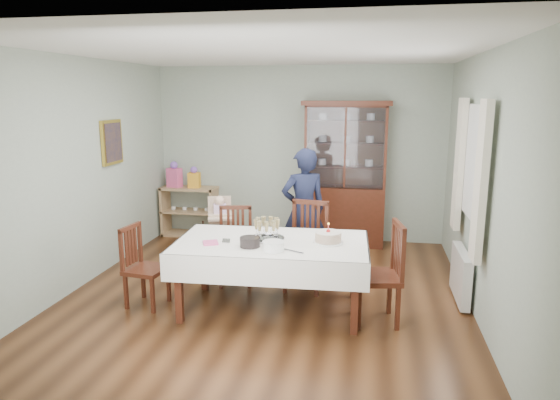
% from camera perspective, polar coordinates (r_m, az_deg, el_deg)
% --- Properties ---
extents(floor, '(5.00, 5.00, 0.00)m').
position_cam_1_polar(floor, '(5.81, -1.67, -10.96)').
color(floor, '#593319').
rests_on(floor, ground).
extents(room_shell, '(5.00, 5.00, 5.00)m').
position_cam_1_polar(room_shell, '(5.90, -0.68, 6.54)').
color(room_shell, '#9EAA99').
rests_on(room_shell, floor).
extents(dining_table, '(2.05, 1.24, 0.76)m').
position_cam_1_polar(dining_table, '(5.35, -0.96, -8.58)').
color(dining_table, '#491D12').
rests_on(dining_table, floor).
extents(china_cabinet, '(1.30, 0.48, 2.18)m').
position_cam_1_polar(china_cabinet, '(7.58, 7.45, 3.22)').
color(china_cabinet, '#491D12').
rests_on(china_cabinet, floor).
extents(sideboard, '(0.90, 0.38, 0.80)m').
position_cam_1_polar(sideboard, '(8.26, -10.27, -1.27)').
color(sideboard, tan).
rests_on(sideboard, floor).
extents(picture_frame, '(0.04, 0.48, 0.58)m').
position_cam_1_polar(picture_frame, '(6.93, -18.67, 6.27)').
color(picture_frame, gold).
rests_on(picture_frame, room_shell).
extents(window, '(0.04, 1.02, 1.22)m').
position_cam_1_polar(window, '(5.68, 21.45, 3.93)').
color(window, white).
rests_on(window, room_shell).
extents(curtain_left, '(0.07, 0.30, 1.55)m').
position_cam_1_polar(curtain_left, '(5.08, 21.97, 1.89)').
color(curtain_left, silver).
rests_on(curtain_left, room_shell).
extents(curtain_right, '(0.07, 0.30, 1.55)m').
position_cam_1_polar(curtain_right, '(6.28, 19.81, 3.83)').
color(curtain_right, silver).
rests_on(curtain_right, room_shell).
extents(radiator, '(0.10, 0.80, 0.55)m').
position_cam_1_polar(radiator, '(5.95, 19.95, -8.03)').
color(radiator, white).
rests_on(radiator, floor).
extents(chair_far_left, '(0.50, 0.50, 0.92)m').
position_cam_1_polar(chair_far_left, '(6.15, -5.09, -6.94)').
color(chair_far_left, '#491D12').
rests_on(chair_far_left, floor).
extents(chair_far_right, '(0.52, 0.52, 1.03)m').
position_cam_1_polar(chair_far_right, '(5.94, 2.96, -7.27)').
color(chair_far_right, '#491D12').
rests_on(chair_far_right, floor).
extents(chair_end_left, '(0.45, 0.45, 0.89)m').
position_cam_1_polar(chair_end_left, '(5.69, -15.07, -9.04)').
color(chair_end_left, '#491D12').
rests_on(chair_end_left, floor).
extents(chair_end_right, '(0.54, 0.54, 1.03)m').
position_cam_1_polar(chair_end_right, '(5.20, 11.03, -10.39)').
color(chair_end_right, '#491D12').
rests_on(chair_end_right, floor).
extents(woman, '(0.69, 0.59, 1.60)m').
position_cam_1_polar(woman, '(6.44, 2.70, -1.16)').
color(woman, black).
rests_on(woman, floor).
extents(high_chair, '(0.54, 0.54, 0.95)m').
position_cam_1_polar(high_chair, '(6.79, -6.80, -4.30)').
color(high_chair, black).
rests_on(high_chair, floor).
extents(champagne_tray, '(0.37, 0.37, 0.23)m').
position_cam_1_polar(champagne_tray, '(5.27, -1.50, -3.76)').
color(champagne_tray, silver).
rests_on(champagne_tray, dining_table).
extents(birthday_cake, '(0.31, 0.31, 0.21)m').
position_cam_1_polar(birthday_cake, '(5.18, 5.53, -4.29)').
color(birthday_cake, white).
rests_on(birthday_cake, dining_table).
extents(plate_stack_dark, '(0.22, 0.22, 0.10)m').
position_cam_1_polar(plate_stack_dark, '(5.04, -3.46, -4.81)').
color(plate_stack_dark, black).
rests_on(plate_stack_dark, dining_table).
extents(plate_stack_white, '(0.27, 0.27, 0.09)m').
position_cam_1_polar(plate_stack_white, '(4.91, -0.76, -5.28)').
color(plate_stack_white, white).
rests_on(plate_stack_white, dining_table).
extents(napkin_stack, '(0.20, 0.20, 0.02)m').
position_cam_1_polar(napkin_stack, '(5.19, -7.94, -4.86)').
color(napkin_stack, '#E5548E').
rests_on(napkin_stack, dining_table).
extents(cutlery, '(0.14, 0.17, 0.01)m').
position_cam_1_polar(cutlery, '(5.27, -6.53, -4.62)').
color(cutlery, silver).
rests_on(cutlery, dining_table).
extents(cake_knife, '(0.27, 0.16, 0.01)m').
position_cam_1_polar(cake_knife, '(4.90, 1.29, -5.81)').
color(cake_knife, silver).
rests_on(cake_knife, dining_table).
extents(gift_bag_pink, '(0.25, 0.20, 0.41)m').
position_cam_1_polar(gift_bag_pink, '(8.21, -11.98, 2.74)').
color(gift_bag_pink, '#E5548E').
rests_on(gift_bag_pink, sideboard).
extents(gift_bag_orange, '(0.19, 0.14, 0.34)m').
position_cam_1_polar(gift_bag_orange, '(8.10, -9.79, 2.47)').
color(gift_bag_orange, gold).
rests_on(gift_bag_orange, sideboard).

